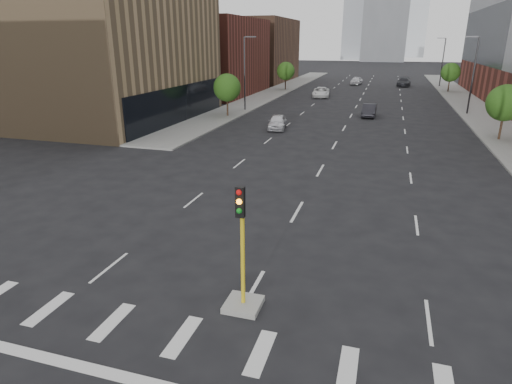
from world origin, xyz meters
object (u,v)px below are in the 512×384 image
at_px(median_traffic_signal, 243,283).
at_px(car_distant, 356,81).
at_px(car_near_left, 277,122).
at_px(car_deep_right, 404,82).
at_px(car_mid_right, 369,110).
at_px(car_far_left, 321,92).

distance_m(median_traffic_signal, car_distant, 80.37).
bearing_deg(car_near_left, car_deep_right, 66.54).
distance_m(median_traffic_signal, car_mid_right, 41.14).
height_order(median_traffic_signal, car_far_left, median_traffic_signal).
bearing_deg(car_distant, car_mid_right, -76.06).
distance_m(median_traffic_signal, car_near_left, 31.27).
bearing_deg(median_traffic_signal, car_near_left, 102.08).
xyz_separation_m(car_near_left, car_deep_right, (13.32, 49.22, 0.09)).
relative_size(car_near_left, car_deep_right, 0.76).
relative_size(car_deep_right, car_distant, 1.18).
height_order(car_near_left, car_mid_right, car_mid_right).
bearing_deg(car_distant, median_traffic_signal, -80.85).
relative_size(car_near_left, car_mid_right, 0.96).
bearing_deg(car_distant, car_far_left, -92.19).
height_order(median_traffic_signal, car_mid_right, median_traffic_signal).
height_order(car_mid_right, car_far_left, car_far_left).
xyz_separation_m(car_near_left, car_mid_right, (8.60, 10.51, 0.00)).
relative_size(median_traffic_signal, car_deep_right, 0.78).
height_order(car_near_left, car_distant, car_distant).
relative_size(median_traffic_signal, car_mid_right, 0.99).
distance_m(car_mid_right, car_distant, 39.51).
height_order(car_mid_right, car_deep_right, car_deep_right).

